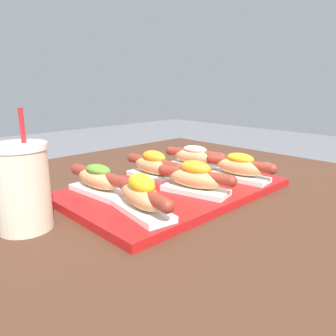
{
  "coord_description": "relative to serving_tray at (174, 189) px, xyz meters",
  "views": [
    {
      "loc": [
        -0.58,
        -0.53,
        0.98
      ],
      "look_at": [
        -0.05,
        0.02,
        0.78
      ],
      "focal_mm": 35.0,
      "sensor_mm": 36.0,
      "label": 1
    }
  ],
  "objects": [
    {
      "name": "serving_tray",
      "position": [
        0.0,
        0.0,
        0.0
      ],
      "size": [
        0.51,
        0.33,
        0.02
      ],
      "color": "red",
      "rests_on": "patio_table"
    },
    {
      "name": "patio_table",
      "position": [
        0.05,
        -0.0,
        -0.37
      ],
      "size": [
        1.1,
        1.12,
        0.73
      ],
      "color": "#4C2D1E",
      "rests_on": "ground_plane"
    },
    {
      "name": "hot_dog_1",
      "position": [
        -0.0,
        -0.07,
        0.04
      ],
      "size": [
        0.09,
        0.19,
        0.07
      ],
      "color": "white",
      "rests_on": "serving_tray"
    },
    {
      "name": "hot_dog_0",
      "position": [
        -0.17,
        -0.08,
        0.04
      ],
      "size": [
        0.08,
        0.19,
        0.08
      ],
      "color": "white",
      "rests_on": "serving_tray"
    },
    {
      "name": "hot_dog_4",
      "position": [
        0.01,
        0.08,
        0.04
      ],
      "size": [
        0.07,
        0.19,
        0.07
      ],
      "color": "white",
      "rests_on": "serving_tray"
    },
    {
      "name": "drink_cup",
      "position": [
        -0.33,
        0.04,
        0.07
      ],
      "size": [
        0.1,
        0.1,
        0.22
      ],
      "color": "beige",
      "rests_on": "patio_table"
    },
    {
      "name": "sauce_bowl",
      "position": [
        0.33,
        -0.05,
        0.0
      ],
      "size": [
        0.06,
        0.06,
        0.02
      ],
      "color": "silver",
      "rests_on": "patio_table"
    },
    {
      "name": "hot_dog_3",
      "position": [
        -0.16,
        0.08,
        0.04
      ],
      "size": [
        0.07,
        0.19,
        0.07
      ],
      "color": "white",
      "rests_on": "serving_tray"
    },
    {
      "name": "hot_dog_2",
      "position": [
        0.16,
        -0.08,
        0.04
      ],
      "size": [
        0.08,
        0.19,
        0.07
      ],
      "color": "white",
      "rests_on": "serving_tray"
    },
    {
      "name": "hot_dog_5",
      "position": [
        0.16,
        0.08,
        0.04
      ],
      "size": [
        0.09,
        0.19,
        0.07
      ],
      "color": "white",
      "rests_on": "serving_tray"
    }
  ]
}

